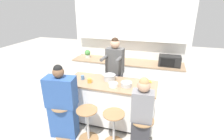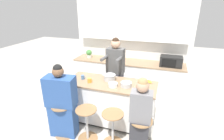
{
  "view_description": "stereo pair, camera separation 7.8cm",
  "coord_description": "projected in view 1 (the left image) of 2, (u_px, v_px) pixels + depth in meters",
  "views": [
    {
      "loc": [
        0.94,
        -3.06,
        2.44
      ],
      "look_at": [
        0.0,
        0.07,
        1.17
      ],
      "focal_mm": 28.0,
      "sensor_mm": 36.0,
      "label": 1
    },
    {
      "loc": [
        1.01,
        -3.04,
        2.44
      ],
      "look_at": [
        0.0,
        0.07,
        1.17
      ],
      "focal_mm": 28.0,
      "sensor_mm": 36.0,
      "label": 2
    }
  ],
  "objects": [
    {
      "name": "bar_stool_center_left",
      "position": [
        88.0,
        123.0,
        3.2
      ],
      "size": [
        0.38,
        0.38,
        0.66
      ],
      "color": "#997047",
      "rests_on": "ground_plane"
    },
    {
      "name": "coffee_cup_far",
      "position": [
        83.0,
        77.0,
        3.67
      ],
      "size": [
        0.1,
        0.07,
        0.09
      ],
      "color": "#4C7099",
      "rests_on": "kitchen_island"
    },
    {
      "name": "fruit_bowl",
      "position": [
        113.0,
        85.0,
        3.36
      ],
      "size": [
        0.18,
        0.18,
        0.08
      ],
      "color": "white",
      "rests_on": "kitchen_island"
    },
    {
      "name": "bar_stool_rightmost",
      "position": [
        141.0,
        134.0,
        2.94
      ],
      "size": [
        0.38,
        0.38,
        0.66
      ],
      "color": "#997047",
      "rests_on": "ground_plane"
    },
    {
      "name": "wall_back",
      "position": [
        130.0,
        36.0,
        4.94
      ],
      "size": [
        3.31,
        0.22,
        2.7
      ],
      "color": "silver",
      "rests_on": "ground_plane"
    },
    {
      "name": "banana_bunch",
      "position": [
        148.0,
        81.0,
        3.54
      ],
      "size": [
        0.17,
        0.12,
        0.06
      ],
      "color": "yellow",
      "rests_on": "kitchen_island"
    },
    {
      "name": "potted_plant",
      "position": [
        88.0,
        54.0,
        5.17
      ],
      "size": [
        0.17,
        0.17,
        0.24
      ],
      "color": "beige",
      "rests_on": "back_counter"
    },
    {
      "name": "person_cooking",
      "position": [
        115.0,
        74.0,
        4.1
      ],
      "size": [
        0.42,
        0.56,
        1.73
      ],
      "rotation": [
        0.0,
        0.0,
        -0.04
      ],
      "color": "#383842",
      "rests_on": "ground_plane"
    },
    {
      "name": "bar_stool_center_right",
      "position": [
        114.0,
        127.0,
        3.1
      ],
      "size": [
        0.38,
        0.38,
        0.66
      ],
      "color": "#997047",
      "rests_on": "ground_plane"
    },
    {
      "name": "ground_plane",
      "position": [
        111.0,
        120.0,
        3.87
      ],
      "size": [
        16.0,
        16.0,
        0.0
      ],
      "primitive_type": "plane",
      "color": "#B2ADA3"
    },
    {
      "name": "microwave",
      "position": [
        170.0,
        61.0,
        4.5
      ],
      "size": [
        0.55,
        0.33,
        0.27
      ],
      "color": "black",
      "rests_on": "back_counter"
    },
    {
      "name": "bar_stool_leftmost",
      "position": [
        63.0,
        119.0,
        3.32
      ],
      "size": [
        0.38,
        0.38,
        0.66
      ],
      "color": "#997047",
      "rests_on": "ground_plane"
    },
    {
      "name": "person_wrapped_blanket",
      "position": [
        62.0,
        104.0,
        3.22
      ],
      "size": [
        0.57,
        0.35,
        1.46
      ],
      "rotation": [
        0.0,
        0.0,
        0.13
      ],
      "color": "#2D5193",
      "rests_on": "ground_plane"
    },
    {
      "name": "kitchen_island",
      "position": [
        111.0,
        102.0,
        3.7
      ],
      "size": [
        1.84,
        0.72,
        0.92
      ],
      "color": "black",
      "rests_on": "ground_plane"
    },
    {
      "name": "mixing_bowl_steel",
      "position": [
        126.0,
        84.0,
        3.38
      ],
      "size": [
        0.22,
        0.22,
        0.08
      ],
      "color": "#B7BABC",
      "rests_on": "kitchen_island"
    },
    {
      "name": "cooking_pot",
      "position": [
        110.0,
        77.0,
        3.63
      ],
      "size": [
        0.34,
        0.25,
        0.12
      ],
      "color": "#B7BABC",
      "rests_on": "kitchen_island"
    },
    {
      "name": "person_seated_near",
      "position": [
        141.0,
        120.0,
        2.84
      ],
      "size": [
        0.35,
        0.28,
        1.41
      ],
      "rotation": [
        0.0,
        0.0,
        0.06
      ],
      "color": "#333338",
      "rests_on": "ground_plane"
    },
    {
      "name": "back_counter",
      "position": [
        126.0,
        76.0,
        5.06
      ],
      "size": [
        3.08,
        0.66,
        0.9
      ],
      "color": "white",
      "rests_on": "ground_plane"
    },
    {
      "name": "coffee_cup_near",
      "position": [
        90.0,
        81.0,
        3.53
      ],
      "size": [
        0.12,
        0.09,
        0.09
      ],
      "color": "orange",
      "rests_on": "kitchen_island"
    }
  ]
}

